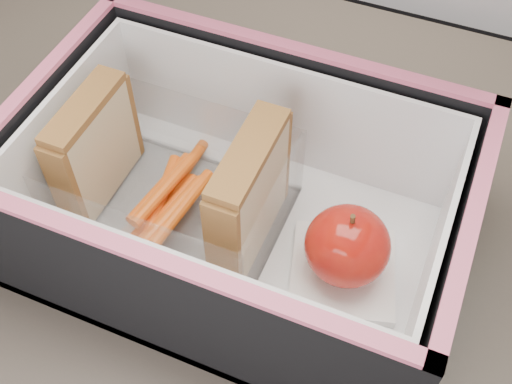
% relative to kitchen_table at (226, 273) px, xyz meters
% --- Properties ---
extents(kitchen_table, '(1.20, 0.80, 0.75)m').
position_rel_kitchen_table_xyz_m(kitchen_table, '(0.00, 0.00, 0.00)').
color(kitchen_table, brown).
rests_on(kitchen_table, ground).
extents(lunch_bag, '(0.33, 0.30, 0.32)m').
position_rel_kitchen_table_xyz_m(lunch_bag, '(0.02, -0.01, 0.16)').
color(lunch_bag, black).
rests_on(lunch_bag, kitchen_table).
extents(plastic_tub, '(0.18, 0.13, 0.07)m').
position_rel_kitchen_table_xyz_m(plastic_tub, '(-0.03, -0.02, 0.14)').
color(plastic_tub, white).
rests_on(plastic_tub, lunch_bag).
extents(sandwich_left, '(0.02, 0.09, 0.10)m').
position_rel_kitchen_table_xyz_m(sandwich_left, '(-0.10, -0.02, 0.16)').
color(sandwich_left, '#D9B68C').
rests_on(sandwich_left, plastic_tub).
extents(sandwich_right, '(0.03, 0.09, 0.10)m').
position_rel_kitchen_table_xyz_m(sandwich_right, '(0.03, -0.02, 0.16)').
color(sandwich_right, '#D9B68C').
rests_on(sandwich_right, plastic_tub).
extents(carrot_sticks, '(0.05, 0.14, 0.03)m').
position_rel_kitchen_table_xyz_m(carrot_sticks, '(-0.04, -0.03, 0.13)').
color(carrot_sticks, '#D53F06').
rests_on(carrot_sticks, plastic_tub).
extents(paper_napkin, '(0.10, 0.10, 0.01)m').
position_rel_kitchen_table_xyz_m(paper_napkin, '(0.11, -0.02, 0.11)').
color(paper_napkin, white).
rests_on(paper_napkin, lunch_bag).
extents(red_apple, '(0.07, 0.07, 0.07)m').
position_rel_kitchen_table_xyz_m(red_apple, '(0.11, -0.02, 0.14)').
color(red_apple, '#9A0D0B').
rests_on(red_apple, paper_napkin).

